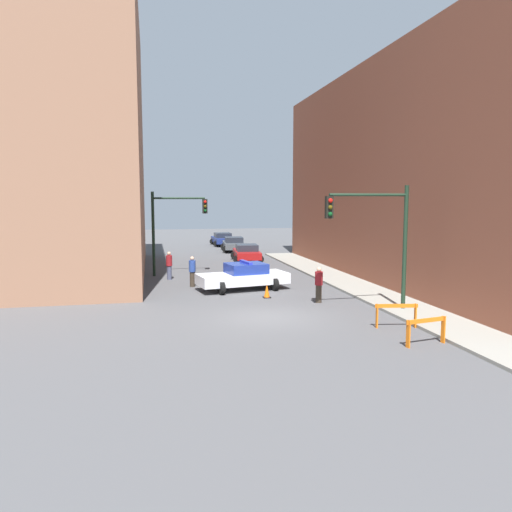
{
  "coord_description": "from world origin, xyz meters",
  "views": [
    {
      "loc": [
        -4.59,
        -19.25,
        4.76
      ],
      "look_at": [
        0.64,
        5.31,
        1.87
      ],
      "focal_mm": 35.0,
      "sensor_mm": 36.0,
      "label": 1
    }
  ],
  "objects_px": {
    "parked_car_mid": "(234,244)",
    "pedestrian_crossing": "(192,271)",
    "barrier_mid": "(396,311)",
    "pedestrian_sidewalk": "(319,284)",
    "police_car": "(244,276)",
    "traffic_cone": "(267,291)",
    "parked_car_near": "(247,253)",
    "barrier_front": "(426,327)",
    "parked_car_far": "(223,239)",
    "pedestrian_corner": "(169,265)",
    "traffic_light_far": "(171,221)",
    "traffic_light_near": "(380,229)"
  },
  "relations": [
    {
      "from": "traffic_light_near",
      "to": "barrier_mid",
      "type": "relative_size",
      "value": 3.28
    },
    {
      "from": "traffic_light_near",
      "to": "pedestrian_corner",
      "type": "xyz_separation_m",
      "value": [
        -8.26,
        10.53,
        -2.67
      ]
    },
    {
      "from": "barrier_front",
      "to": "parked_car_near",
      "type": "bearing_deg",
      "value": 93.81
    },
    {
      "from": "traffic_light_far",
      "to": "parked_car_mid",
      "type": "bearing_deg",
      "value": 65.43
    },
    {
      "from": "police_car",
      "to": "barrier_mid",
      "type": "height_order",
      "value": "police_car"
    },
    {
      "from": "barrier_front",
      "to": "traffic_cone",
      "type": "height_order",
      "value": "barrier_front"
    },
    {
      "from": "traffic_light_near",
      "to": "pedestrian_crossing",
      "type": "relative_size",
      "value": 3.13
    },
    {
      "from": "parked_car_mid",
      "to": "traffic_cone",
      "type": "height_order",
      "value": "parked_car_mid"
    },
    {
      "from": "traffic_cone",
      "to": "parked_car_mid",
      "type": "bearing_deg",
      "value": 84.73
    },
    {
      "from": "barrier_front",
      "to": "traffic_cone",
      "type": "bearing_deg",
      "value": 110.46
    },
    {
      "from": "traffic_light_far",
      "to": "traffic_cone",
      "type": "relative_size",
      "value": 7.93
    },
    {
      "from": "barrier_mid",
      "to": "pedestrian_corner",
      "type": "bearing_deg",
      "value": 120.78
    },
    {
      "from": "pedestrian_corner",
      "to": "pedestrian_sidewalk",
      "type": "xyz_separation_m",
      "value": [
        6.47,
        -8.15,
        0.0
      ]
    },
    {
      "from": "parked_car_near",
      "to": "pedestrian_corner",
      "type": "distance_m",
      "value": 9.74
    },
    {
      "from": "pedestrian_sidewalk",
      "to": "traffic_cone",
      "type": "xyz_separation_m",
      "value": [
        -2.08,
        1.59,
        -0.54
      ]
    },
    {
      "from": "pedestrian_sidewalk",
      "to": "police_car",
      "type": "bearing_deg",
      "value": 168.09
    },
    {
      "from": "traffic_light_far",
      "to": "police_car",
      "type": "xyz_separation_m",
      "value": [
        3.45,
        -5.84,
        -2.67
      ]
    },
    {
      "from": "traffic_light_far",
      "to": "pedestrian_crossing",
      "type": "xyz_separation_m",
      "value": [
        0.91,
        -4.31,
        -2.54
      ]
    },
    {
      "from": "pedestrian_corner",
      "to": "barrier_front",
      "type": "distance_m",
      "value": 17.12
    },
    {
      "from": "parked_car_far",
      "to": "pedestrian_corner",
      "type": "relative_size",
      "value": 2.61
    },
    {
      "from": "parked_car_near",
      "to": "pedestrian_crossing",
      "type": "height_order",
      "value": "pedestrian_crossing"
    },
    {
      "from": "parked_car_near",
      "to": "barrier_front",
      "type": "relative_size",
      "value": 2.81
    },
    {
      "from": "pedestrian_corner",
      "to": "pedestrian_sidewalk",
      "type": "height_order",
      "value": "same"
    },
    {
      "from": "parked_car_near",
      "to": "barrier_front",
      "type": "xyz_separation_m",
      "value": [
        1.52,
        -22.86,
        -0.06
      ]
    },
    {
      "from": "pedestrian_crossing",
      "to": "barrier_mid",
      "type": "height_order",
      "value": "pedestrian_crossing"
    },
    {
      "from": "pedestrian_crossing",
      "to": "barrier_front",
      "type": "height_order",
      "value": "pedestrian_crossing"
    },
    {
      "from": "traffic_light_near",
      "to": "pedestrian_sidewalk",
      "type": "relative_size",
      "value": 3.13
    },
    {
      "from": "barrier_mid",
      "to": "traffic_cone",
      "type": "distance_m",
      "value": 7.34
    },
    {
      "from": "parked_car_near",
      "to": "barrier_front",
      "type": "height_order",
      "value": "parked_car_near"
    },
    {
      "from": "parked_car_near",
      "to": "pedestrian_corner",
      "type": "height_order",
      "value": "pedestrian_corner"
    },
    {
      "from": "parked_car_far",
      "to": "pedestrian_sidewalk",
      "type": "relative_size",
      "value": 2.61
    },
    {
      "from": "parked_car_mid",
      "to": "pedestrian_sidewalk",
      "type": "height_order",
      "value": "pedestrian_sidewalk"
    },
    {
      "from": "pedestrian_crossing",
      "to": "pedestrian_sidewalk",
      "type": "relative_size",
      "value": 1.0
    },
    {
      "from": "traffic_light_far",
      "to": "barrier_mid",
      "type": "height_order",
      "value": "traffic_light_far"
    },
    {
      "from": "parked_car_near",
      "to": "barrier_front",
      "type": "bearing_deg",
      "value": -81.24
    },
    {
      "from": "parked_car_near",
      "to": "traffic_cone",
      "type": "bearing_deg",
      "value": -92.1
    },
    {
      "from": "parked_car_mid",
      "to": "pedestrian_crossing",
      "type": "distance_m",
      "value": 18.54
    },
    {
      "from": "pedestrian_corner",
      "to": "barrier_mid",
      "type": "height_order",
      "value": "pedestrian_corner"
    },
    {
      "from": "police_car",
      "to": "pedestrian_sidewalk",
      "type": "bearing_deg",
      "value": -154.98
    },
    {
      "from": "parked_car_far",
      "to": "barrier_front",
      "type": "xyz_separation_m",
      "value": [
        1.47,
        -36.21,
        -0.06
      ]
    },
    {
      "from": "pedestrian_sidewalk",
      "to": "barrier_front",
      "type": "distance_m",
      "value": 7.27
    },
    {
      "from": "police_car",
      "to": "pedestrian_corner",
      "type": "height_order",
      "value": "pedestrian_corner"
    },
    {
      "from": "parked_car_mid",
      "to": "parked_car_far",
      "type": "relative_size",
      "value": 1.02
    },
    {
      "from": "pedestrian_sidewalk",
      "to": "barrier_mid",
      "type": "distance_m",
      "value": 5.1
    },
    {
      "from": "traffic_light_far",
      "to": "barrier_mid",
      "type": "xyz_separation_m",
      "value": [
        7.55,
        -14.65,
        -2.78
      ]
    },
    {
      "from": "police_car",
      "to": "traffic_cone",
      "type": "xyz_separation_m",
      "value": [
        0.71,
        -2.31,
        -0.41
      ]
    },
    {
      "from": "barrier_mid",
      "to": "parked_car_near",
      "type": "bearing_deg",
      "value": 94.55
    },
    {
      "from": "police_car",
      "to": "traffic_light_near",
      "type": "bearing_deg",
      "value": -154.5
    },
    {
      "from": "parked_car_far",
      "to": "pedestrian_sidewalk",
      "type": "bearing_deg",
      "value": -90.6
    },
    {
      "from": "parked_car_far",
      "to": "pedestrian_sidewalk",
      "type": "height_order",
      "value": "pedestrian_sidewalk"
    }
  ]
}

